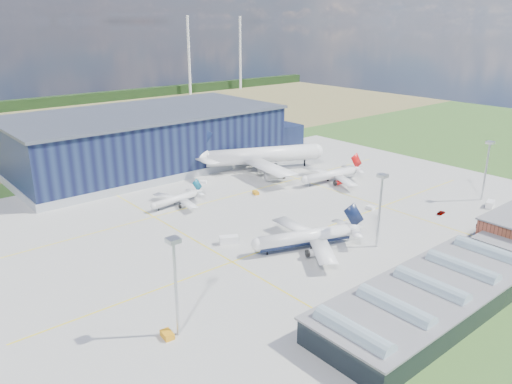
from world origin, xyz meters
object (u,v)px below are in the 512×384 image
object	(u,v)px
airliner_red	(330,171)
gse_cart_b	(203,182)
gse_van_c	(490,204)
car_b	(503,226)
hangar	(152,141)
gse_tug_c	(256,193)
gse_tug_a	(167,335)
light_mast_east	(487,161)
airliner_regional	(175,196)
airliner_widebody	(262,147)
gse_van_a	(229,240)
light_mast_west	(175,271)
light_mast_center	(381,199)
car_a	(441,213)
airliner_navy	(304,230)
gse_cart_a	(371,208)

from	to	relation	value
airliner_red	gse_cart_b	bearing A→B (deg)	-29.70
gse_van_c	car_b	bearing A→B (deg)	112.84
hangar	gse_tug_c	distance (m)	65.92
gse_tug_a	gse_cart_b	size ratio (longest dim) A/B	1.11
light_mast_east	airliner_regional	size ratio (longest dim) A/B	0.94
gse_cart_b	hangar	bearing A→B (deg)	46.58
light_mast_east	gse_tug_c	bearing A→B (deg)	135.75
gse_tug_a	car_b	distance (m)	118.21
airliner_widebody	gse_van_a	distance (m)	81.93
airliner_regional	gse_cart_b	distance (m)	27.81
light_mast_west	gse_tug_a	size ratio (longest dim) A/B	6.80
light_mast_west	airliner_regional	xyz separation A→B (m)	(41.70, 69.78, -11.45)
light_mast_center	car_a	xyz separation A→B (m)	(39.45, 1.85, -14.77)
light_mast_center	airliner_widebody	distance (m)	89.35
hangar	gse_tug_a	world-z (taller)	hangar
airliner_red	airliner_regional	size ratio (longest dim) A/B	1.35
airliner_red	car_b	distance (m)	70.60
airliner_red	airliner_navy	bearing A→B (deg)	44.34
gse_tug_a	gse_tug_c	world-z (taller)	gse_tug_a
light_mast_east	car_a	xyz separation A→B (m)	(-25.55, 1.85, -14.77)
gse_tug_a	car_a	xyz separation A→B (m)	(111.96, 1.34, -0.05)
airliner_red	gse_van_c	bearing A→B (deg)	120.61
hangar	car_a	world-z (taller)	hangar
light_mast_center	light_mast_west	bearing A→B (deg)	180.00
hangar	gse_cart_a	size ratio (longest dim) A/B	49.95
light_mast_west	car_a	size ratio (longest dim) A/B	5.95
light_mast_east	light_mast_west	bearing A→B (deg)	180.00
gse_van_a	light_mast_center	bearing A→B (deg)	-104.17
gse_tug_a	gse_cart_b	world-z (taller)	gse_tug_a
light_mast_west	gse_van_a	bearing A→B (deg)	39.64
gse_cart_b	gse_cart_a	bearing A→B (deg)	-111.06
car_b	gse_tug_c	bearing A→B (deg)	8.80
hangar	gse_van_c	distance (m)	147.15
light_mast_west	gse_cart_b	distance (m)	108.00
light_mast_east	airliner_regional	world-z (taller)	light_mast_east
airliner_regional	gse_tug_a	distance (m)	82.25
hangar	light_mast_west	size ratio (longest dim) A/B	6.30
light_mast_center	airliner_widebody	size ratio (longest dim) A/B	0.35
airliner_widebody	car_b	bearing A→B (deg)	-56.75
gse_cart_a	car_a	bearing A→B (deg)	-52.17
airliner_widebody	airliner_regional	bearing A→B (deg)	-140.82
light_mast_west	light_mast_east	world-z (taller)	same
light_mast_east	airliner_widebody	bearing A→B (deg)	114.00
airliner_widebody	light_mast_center	bearing A→B (deg)	-83.88
car_a	gse_van_c	bearing A→B (deg)	-116.02
airliner_red	airliner_widebody	distance (m)	34.71
airliner_red	gse_van_a	bearing A→B (deg)	25.97
light_mast_east	gse_tug_a	size ratio (longest dim) A/B	6.80
airliner_regional	gse_cart_b	size ratio (longest dim) A/B	8.05
airliner_red	gse_cart_a	world-z (taller)	airliner_red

